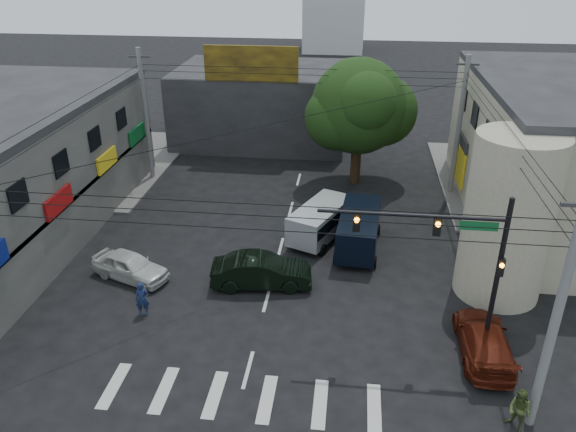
% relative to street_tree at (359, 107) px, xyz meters
% --- Properties ---
extents(ground, '(160.00, 160.00, 0.00)m').
position_rel_street_tree_xyz_m(ground, '(-4.00, -17.00, -5.47)').
color(ground, black).
rests_on(ground, ground).
extents(sidewalk_far_left, '(16.00, 16.00, 0.15)m').
position_rel_street_tree_xyz_m(sidewalk_far_left, '(-22.00, 1.00, -5.40)').
color(sidewalk_far_left, '#514F4C').
rests_on(sidewalk_far_left, ground).
extents(sidewalk_far_right, '(16.00, 16.00, 0.15)m').
position_rel_street_tree_xyz_m(sidewalk_far_right, '(14.00, 1.00, -5.40)').
color(sidewalk_far_right, '#514F4C').
rests_on(sidewalk_far_right, ground).
extents(corner_column, '(4.00, 4.00, 8.00)m').
position_rel_street_tree_xyz_m(corner_column, '(7.00, -13.00, -1.47)').
color(corner_column, gray).
rests_on(corner_column, ground).
extents(building_far, '(14.00, 10.00, 6.00)m').
position_rel_street_tree_xyz_m(building_far, '(-8.00, 9.00, -2.47)').
color(building_far, '#232326').
rests_on(building_far, ground).
extents(billboard, '(7.00, 0.30, 2.60)m').
position_rel_street_tree_xyz_m(billboard, '(-8.00, 4.10, 1.83)').
color(billboard, olive).
rests_on(billboard, building_far).
extents(street_tree, '(6.40, 6.40, 8.70)m').
position_rel_street_tree_xyz_m(street_tree, '(0.00, 0.00, 0.00)').
color(street_tree, black).
rests_on(street_tree, ground).
extents(traffic_gantry, '(7.10, 0.35, 7.20)m').
position_rel_street_tree_xyz_m(traffic_gantry, '(3.82, -18.00, -0.64)').
color(traffic_gantry, black).
rests_on(traffic_gantry, ground).
extents(utility_pole_near_right, '(0.32, 0.32, 9.20)m').
position_rel_street_tree_xyz_m(utility_pole_near_right, '(6.50, -21.50, -0.87)').
color(utility_pole_near_right, '#59595B').
rests_on(utility_pole_near_right, ground).
extents(utility_pole_far_left, '(0.32, 0.32, 9.20)m').
position_rel_street_tree_xyz_m(utility_pole_far_left, '(-14.50, -1.00, -0.87)').
color(utility_pole_far_left, '#59595B').
rests_on(utility_pole_far_left, ground).
extents(utility_pole_far_right, '(0.32, 0.32, 9.20)m').
position_rel_street_tree_xyz_m(utility_pole_far_right, '(6.50, -1.00, -0.87)').
color(utility_pole_far_right, '#59595B').
rests_on(utility_pole_far_right, ground).
extents(dark_sedan, '(2.90, 5.35, 1.63)m').
position_rel_street_tree_xyz_m(dark_sedan, '(-4.44, -13.88, -4.66)').
color(dark_sedan, black).
rests_on(dark_sedan, ground).
extents(white_compact, '(4.39, 5.23, 1.41)m').
position_rel_street_tree_xyz_m(white_compact, '(-11.14, -14.00, -4.77)').
color(white_compact, beige).
rests_on(white_compact, ground).
extents(maroon_sedan, '(2.01, 4.88, 1.41)m').
position_rel_street_tree_xyz_m(maroon_sedan, '(5.50, -17.89, -4.77)').
color(maroon_sedan, '#51180B').
rests_on(maroon_sedan, ground).
extents(silver_minivan, '(6.14, 5.38, 2.03)m').
position_rel_street_tree_xyz_m(silver_minivan, '(-1.89, -8.64, -4.46)').
color(silver_minivan, '#B2B6BB').
rests_on(silver_minivan, ground).
extents(navy_van, '(5.69, 2.88, 2.15)m').
position_rel_street_tree_xyz_m(navy_van, '(0.30, -9.54, -4.40)').
color(navy_van, black).
rests_on(navy_van, ground).
extents(traffic_officer, '(0.85, 0.76, 1.68)m').
position_rel_street_tree_xyz_m(traffic_officer, '(-9.43, -16.92, -4.63)').
color(traffic_officer, '#142047').
rests_on(traffic_officer, ground).
extents(pedestrian_olive, '(1.47, 1.47, 1.72)m').
position_rel_street_tree_xyz_m(pedestrian_olive, '(5.93, -21.85, -4.61)').
color(pedestrian_olive, '#3D4B23').
rests_on(pedestrian_olive, ground).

